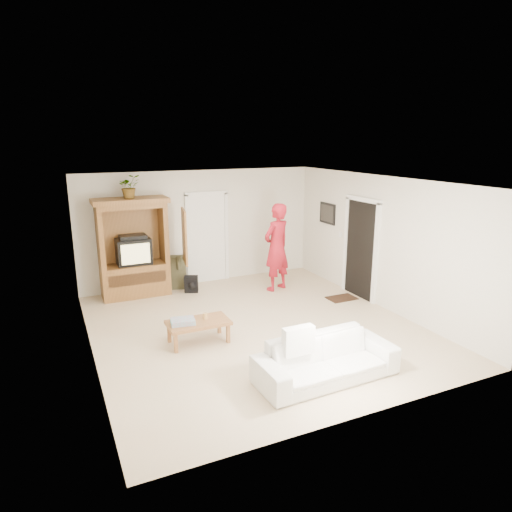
{
  "coord_description": "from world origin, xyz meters",
  "views": [
    {
      "loc": [
        -3.18,
        -6.9,
        3.3
      ],
      "look_at": [
        0.3,
        0.6,
        1.15
      ],
      "focal_mm": 32.0,
      "sensor_mm": 36.0,
      "label": 1
    }
  ],
  "objects_px": {
    "sofa": "(326,359)",
    "coffee_table": "(198,324)",
    "armoire": "(135,254)",
    "man": "(277,247)"
  },
  "relations": [
    {
      "from": "sofa",
      "to": "coffee_table",
      "type": "height_order",
      "value": "sofa"
    },
    {
      "from": "sofa",
      "to": "coffee_table",
      "type": "relative_size",
      "value": 2.0
    },
    {
      "from": "armoire",
      "to": "coffee_table",
      "type": "height_order",
      "value": "armoire"
    },
    {
      "from": "coffee_table",
      "to": "man",
      "type": "bearing_deg",
      "value": 38.21
    },
    {
      "from": "sofa",
      "to": "armoire",
      "type": "bearing_deg",
      "value": 108.44
    },
    {
      "from": "man",
      "to": "armoire",
      "type": "bearing_deg",
      "value": -38.76
    },
    {
      "from": "armoire",
      "to": "man",
      "type": "xyz_separation_m",
      "value": [
        2.9,
        -0.92,
        0.06
      ]
    },
    {
      "from": "man",
      "to": "sofa",
      "type": "relative_size",
      "value": 0.96
    },
    {
      "from": "sofa",
      "to": "coffee_table",
      "type": "distance_m",
      "value": 2.26
    },
    {
      "from": "man",
      "to": "coffee_table",
      "type": "distance_m",
      "value": 3.15
    }
  ]
}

